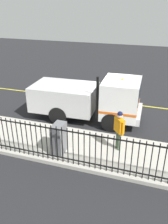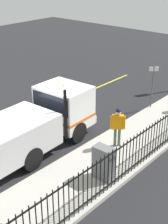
{
  "view_description": "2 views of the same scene",
  "coord_description": "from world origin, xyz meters",
  "views": [
    {
      "loc": [
        11.59,
        2.62,
        5.87
      ],
      "look_at": [
        2.47,
        -0.39,
        1.36
      ],
      "focal_mm": 38.11,
      "sensor_mm": 36.0,
      "label": 1
    },
    {
      "loc": [
        10.25,
        -9.18,
        7.58
      ],
      "look_at": [
        1.92,
        0.48,
        1.69
      ],
      "focal_mm": 53.99,
      "sensor_mm": 36.0,
      "label": 2
    }
  ],
  "objects": [
    {
      "name": "ground_plane",
      "position": [
        0.0,
        0.0,
        0.0
      ],
      "size": [
        48.87,
        48.87,
        0.0
      ],
      "primitive_type": "plane",
      "color": "#232326",
      "rests_on": "ground"
    },
    {
      "name": "sidewalk_slab",
      "position": [
        3.37,
        0.0,
        0.08
      ],
      "size": [
        2.86,
        22.21,
        0.16
      ],
      "primitive_type": "cube",
      "color": "#B7B2A8",
      "rests_on": "ground"
    },
    {
      "name": "lane_marking",
      "position": [
        -2.26,
        0.0,
        0.0
      ],
      "size": [
        0.12,
        19.99,
        0.01
      ],
      "primitive_type": "cube",
      "color": "yellow",
      "rests_on": "ground"
    },
    {
      "name": "work_truck",
      "position": [
        0.44,
        -0.55,
        1.28
      ],
      "size": [
        2.47,
        5.91,
        2.71
      ],
      "rotation": [
        0.0,
        0.0,
        0.04
      ],
      "color": "white",
      "rests_on": "ground"
    },
    {
      "name": "worker_standing",
      "position": [
        3.08,
        1.31,
        1.23
      ],
      "size": [
        0.52,
        0.49,
        1.75
      ],
      "rotation": [
        0.0,
        0.0,
        -2.44
      ],
      "color": "orange",
      "rests_on": "sidewalk_slab"
    },
    {
      "name": "iron_fence",
      "position": [
        4.64,
        -0.0,
        0.93
      ],
      "size": [
        0.04,
        18.92,
        1.54
      ],
      "color": "black",
      "rests_on": "sidewalk_slab"
    },
    {
      "name": "utility_cabinet",
      "position": [
        4.07,
        -0.93,
        0.8
      ],
      "size": [
        0.76,
        0.44,
        1.29
      ],
      "primitive_type": "cube",
      "color": "slate",
      "rests_on": "sidewalk_slab"
    },
    {
      "name": "traffic_cone",
      "position": [
        -1.57,
        -0.65,
        0.34
      ],
      "size": [
        0.47,
        0.47,
        0.68
      ],
      "primitive_type": "cone",
      "color": "orange",
      "rests_on": "ground"
    },
    {
      "name": "street_sign",
      "position": [
        2.05,
        5.9,
        1.62
      ],
      "size": [
        0.37,
        0.38,
        2.34
      ],
      "color": "#4C4C4C",
      "rests_on": "sidewalk_slab"
    }
  ]
}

